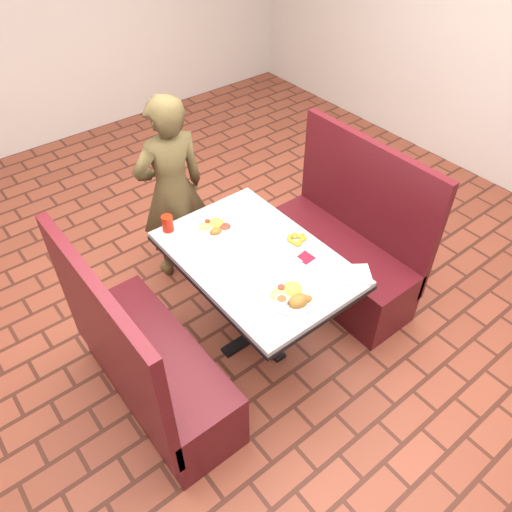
% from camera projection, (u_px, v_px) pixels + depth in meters
% --- Properties ---
extents(room, '(7.00, 7.04, 2.82)m').
position_uv_depth(room, '(256.00, 63.00, 2.21)').
color(room, brown).
rests_on(room, ground).
extents(dining_table, '(0.81, 1.21, 0.75)m').
position_uv_depth(dining_table, '(256.00, 268.00, 3.06)').
color(dining_table, '#AAADAF').
rests_on(dining_table, ground).
extents(booth_bench_left, '(0.47, 1.20, 1.17)m').
position_uv_depth(booth_bench_left, '(149.00, 366.00, 2.91)').
color(booth_bench_left, '#551319').
rests_on(booth_bench_left, ground).
extents(booth_bench_right, '(0.47, 1.20, 1.17)m').
position_uv_depth(booth_bench_right, '(341.00, 253.00, 3.65)').
color(booth_bench_right, '#551319').
rests_on(booth_bench_right, ground).
extents(diner_person, '(0.55, 0.38, 1.45)m').
position_uv_depth(diner_person, '(172.00, 191.00, 3.54)').
color(diner_person, brown).
rests_on(diner_person, ground).
extents(near_dinner_plate, '(0.28, 0.28, 0.09)m').
position_uv_depth(near_dinner_plate, '(292.00, 294.00, 2.72)').
color(near_dinner_plate, white).
rests_on(near_dinner_plate, dining_table).
extents(far_dinner_plate, '(0.25, 0.25, 0.06)m').
position_uv_depth(far_dinner_plate, '(215.00, 226.00, 3.17)').
color(far_dinner_plate, white).
rests_on(far_dinner_plate, dining_table).
extents(plantain_plate, '(0.20, 0.20, 0.03)m').
position_uv_depth(plantain_plate, '(297.00, 240.00, 3.09)').
color(plantain_plate, white).
rests_on(plantain_plate, dining_table).
extents(maroon_napkin, '(0.10, 0.10, 0.00)m').
position_uv_depth(maroon_napkin, '(306.00, 258.00, 2.98)').
color(maroon_napkin, maroon).
rests_on(maroon_napkin, dining_table).
extents(spoon_utensil, '(0.02, 0.14, 0.00)m').
position_uv_depth(spoon_utensil, '(294.00, 256.00, 2.99)').
color(spoon_utensil, silver).
rests_on(spoon_utensil, dining_table).
extents(red_tumbler, '(0.07, 0.07, 0.11)m').
position_uv_depth(red_tumbler, '(168.00, 223.00, 3.14)').
color(red_tumbler, '#AE1D0B').
rests_on(red_tumbler, dining_table).
extents(paper_napkin, '(0.27, 0.26, 0.01)m').
position_uv_depth(paper_napkin, '(352.00, 275.00, 2.87)').
color(paper_napkin, white).
rests_on(paper_napkin, dining_table).
extents(knife_utensil, '(0.05, 0.18, 0.00)m').
position_uv_depth(knife_utensil, '(281.00, 294.00, 2.75)').
color(knife_utensil, silver).
rests_on(knife_utensil, dining_table).
extents(fork_utensil, '(0.08, 0.12, 0.00)m').
position_uv_depth(fork_utensil, '(294.00, 298.00, 2.73)').
color(fork_utensil, silver).
rests_on(fork_utensil, dining_table).
extents(lettuce_shreds, '(0.28, 0.32, 0.00)m').
position_uv_depth(lettuce_shreds, '(255.00, 248.00, 3.05)').
color(lettuce_shreds, '#8EC44E').
rests_on(lettuce_shreds, dining_table).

